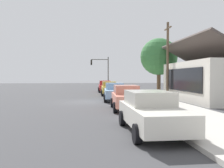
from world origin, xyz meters
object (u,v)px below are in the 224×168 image
car_cherry (105,86)px  car_ivory (151,111)px  car_coral (127,97)px  traffic_light_main (101,68)px  fire_hydrant_red (129,94)px  utility_pole_wooden (168,59)px  car_mustard (109,88)px  shade_tree (159,57)px  car_skyblue (115,92)px

car_cherry → car_ivory: size_ratio=0.94×
car_cherry → car_coral: (18.43, 0.02, -0.00)m
traffic_light_main → fire_hydrant_red: size_ratio=7.32×
car_coral → utility_pole_wooden: (-7.58, 5.34, 3.12)m
car_ivory → traffic_light_main: size_ratio=0.94×
traffic_light_main → fire_hydrant_red: bearing=6.3°
car_mustard → traffic_light_main: size_ratio=0.88×
traffic_light_main → car_ivory: bearing=0.4°
car_mustard → traffic_light_main: (-9.59, -0.33, 2.68)m
shade_tree → traffic_light_main: 11.64m
car_mustard → car_skyblue: 6.41m
car_cherry → shade_tree: 9.33m
car_cherry → fire_hydrant_red: (11.55, 1.36, -0.32)m
car_mustard → utility_pole_wooden: 7.83m
utility_pole_wooden → shade_tree: bearing=173.8°
car_cherry → car_coral: 18.43m
car_skyblue → car_ivory: same height
shade_tree → utility_pole_wooden: 4.64m
car_skyblue → car_coral: 5.98m
car_skyblue → traffic_light_main: (-16.01, -0.21, 2.68)m
fire_hydrant_red → car_coral: bearing=-11.0°
car_cherry → car_ivory: (24.94, -0.08, 0.00)m
car_ivory → shade_tree: bearing=161.7°
car_skyblue → utility_pole_wooden: size_ratio=0.62×
car_coral → utility_pole_wooden: bearing=147.4°
shade_tree → car_coral: bearing=-25.6°
car_coral → traffic_light_main: (-21.99, -0.32, 2.68)m
car_cherry → utility_pole_wooden: 12.50m
shade_tree → fire_hydrant_red: bearing=-40.4°
car_skyblue → shade_tree: shade_tree is taller
car_coral → shade_tree: bearing=156.9°
car_skyblue → shade_tree: 9.32m
car_mustard → car_ivory: same height
car_mustard → car_skyblue: (6.41, -0.12, 0.00)m
car_ivory → fire_hydrant_red: car_ivory is taller
car_ivory → car_mustard: bearing=178.9°
traffic_light_main → utility_pole_wooden: utility_pole_wooden is taller
car_mustard → car_skyblue: size_ratio=0.99×
car_skyblue → utility_pole_wooden: utility_pole_wooden is taller
car_skyblue → car_ivory: bearing=3.2°
fire_hydrant_red → traffic_light_main: bearing=-173.7°
car_mustard → car_ivory: size_ratio=0.94×
car_ivory → car_cherry: bearing=179.1°
car_ivory → car_coral: bearing=178.4°
car_cherry → traffic_light_main: traffic_light_main is taller
utility_pole_wooden → fire_hydrant_red: bearing=-80.0°
car_mustard → car_cherry: bearing=-177.8°
car_coral → traffic_light_main: bearing=-176.6°
car_skyblue → fire_hydrant_red: car_skyblue is taller
car_cherry → car_mustard: 6.03m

